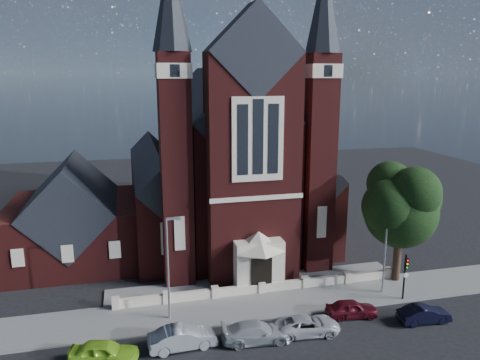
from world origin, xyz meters
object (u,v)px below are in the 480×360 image
object	(u,v)px
car_white_suv	(307,325)
car_navy	(424,314)
car_lime_van	(104,352)
car_dark_red	(352,309)
street_tree	(404,207)
car_silver_a	(182,338)
street_lamp_right	(387,242)
car_silver_b	(256,332)
street_lamp_left	(169,263)
traffic_signal	(405,271)
church	(222,164)
parish_hall	(73,221)

from	to	relation	value
car_white_suv	car_navy	distance (m)	9.14
car_lime_van	car_dark_red	xyz separation A→B (m)	(18.26, 1.60, -0.08)
street_tree	car_silver_a	world-z (taller)	street_tree
street_lamp_right	car_navy	bearing A→B (deg)	-84.79
car_lime_van	car_silver_b	distance (m)	10.21
car_silver_b	car_navy	distance (m)	12.97
street_lamp_left	car_silver_a	distance (m)	5.59
street_lamp_right	car_lime_van	bearing A→B (deg)	-168.71
street_tree	car_silver_b	size ratio (longest dim) A/B	2.20
street_lamp_left	traffic_signal	size ratio (longest dim) A/B	2.02
street_tree	car_navy	xyz separation A→B (m)	(-2.05, -6.70, -6.31)
church	street_lamp_left	world-z (taller)	church
traffic_signal	car_dark_red	xyz separation A→B (m)	(-5.36, -1.37, -1.91)
car_silver_a	car_white_suv	size ratio (longest dim) A/B	0.98
car_navy	car_white_suv	bearing A→B (deg)	88.84
parish_hall	car_dark_red	bearing A→B (deg)	-38.06
street_lamp_right	car_silver_b	bearing A→B (deg)	-160.20
street_lamp_right	car_white_suv	world-z (taller)	street_lamp_right
car_dark_red	street_lamp_right	bearing A→B (deg)	-48.76
street_lamp_left	street_lamp_right	xyz separation A→B (m)	(18.00, 0.00, 0.00)
car_white_suv	car_silver_a	bearing A→B (deg)	93.00
street_lamp_left	parish_hall	bearing A→B (deg)	120.02
church	traffic_signal	bearing A→B (deg)	-61.80
street_lamp_right	car_navy	world-z (taller)	street_lamp_right
car_lime_van	car_dark_red	distance (m)	18.33
car_white_suv	street_tree	bearing A→B (deg)	-56.24
street_lamp_left	street_lamp_right	size ratio (longest dim) A/B	1.00
street_tree	car_dark_red	bearing A→B (deg)	-146.27
car_silver_a	car_dark_red	distance (m)	13.19
street_lamp_left	car_silver_b	world-z (taller)	street_lamp_left
parish_hall	church	bearing A→B (deg)	17.16
street_tree	traffic_signal	world-z (taller)	street_tree
car_white_suv	car_lime_van	bearing A→B (deg)	95.74
church	car_silver_b	distance (m)	24.73
traffic_signal	car_silver_b	world-z (taller)	traffic_signal
street_lamp_left	car_silver_b	distance (m)	8.10
street_lamp_right	car_silver_a	size ratio (longest dim) A/B	1.74
church	street_tree	size ratio (longest dim) A/B	3.26
car_dark_red	car_navy	xyz separation A→B (m)	(4.91, -2.05, -0.02)
car_dark_red	car_silver_a	bearing A→B (deg)	102.66
car_navy	church	bearing A→B (deg)	26.41
parish_hall	street_tree	bearing A→B (deg)	-23.26
church	street_lamp_left	size ratio (longest dim) A/B	4.31
traffic_signal	car_silver_a	world-z (taller)	traffic_signal
street_tree	street_lamp_left	bearing A→B (deg)	-175.24
church	car_navy	bearing A→B (deg)	-66.22
traffic_signal	car_lime_van	size ratio (longest dim) A/B	0.90
street_lamp_right	traffic_signal	bearing A→B (deg)	-59.99
car_silver_a	car_dark_red	bearing A→B (deg)	-89.28
street_lamp_right	car_dark_red	size ratio (longest dim) A/B	2.05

